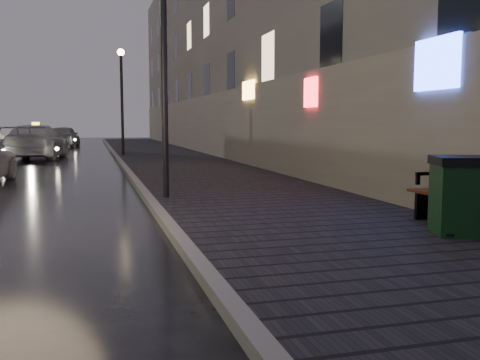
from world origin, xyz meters
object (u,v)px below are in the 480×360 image
object	(u,v)px
bench	(470,194)
car_far	(64,137)
trash_bin	(459,195)
lamp_near	(164,42)
lamp_far	(122,88)
taxi_mid	(36,142)

from	to	relation	value
bench	car_far	xyz separation A→B (m)	(-7.51, 33.39, 0.10)
bench	trash_bin	xyz separation A→B (m)	(-0.48, -0.36, 0.06)
lamp_near	trash_bin	world-z (taller)	lamp_near
lamp_far	taxi_mid	distance (m)	4.93
trash_bin	car_far	world-z (taller)	car_far
lamp_near	taxi_mid	distance (m)	17.07
lamp_far	car_far	bearing A→B (deg)	105.11
trash_bin	taxi_mid	distance (m)	22.77
lamp_far	lamp_near	bearing A→B (deg)	-90.00
trash_bin	taxi_mid	size ratio (longest dim) A/B	0.20
lamp_near	taxi_mid	xyz separation A→B (m)	(-4.14, 16.35, -2.66)
lamp_far	bench	bearing A→B (deg)	-78.85
bench	taxi_mid	distance (m)	22.60
lamp_far	trash_bin	bearing A→B (deg)	-80.31
trash_bin	lamp_near	bearing A→B (deg)	145.19
bench	trash_bin	distance (m)	0.61
car_far	taxi_mid	bearing A→B (deg)	92.82
car_far	bench	bearing A→B (deg)	108.81
lamp_far	taxi_mid	xyz separation A→B (m)	(-4.14, 0.35, -2.66)
taxi_mid	bench	bearing A→B (deg)	117.32
taxi_mid	lamp_near	bearing A→B (deg)	110.21
lamp_far	bench	distance (m)	21.29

